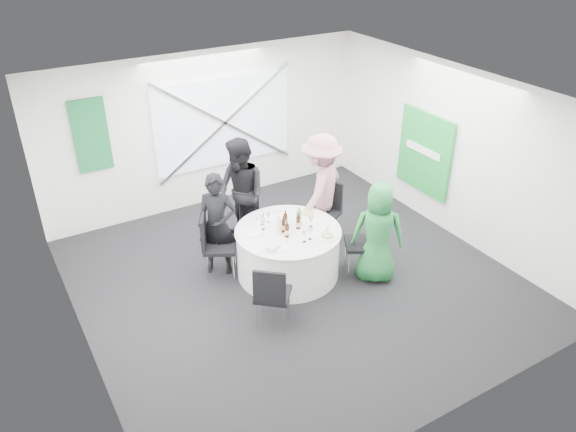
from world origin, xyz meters
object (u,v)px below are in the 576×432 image
banquet_table (288,252)px  person_man_back (241,194)px  person_man_back_left (217,225)px  person_woman_pink (321,189)px  chair_back_right (327,207)px  chair_back (253,217)px  chair_front_right (368,238)px  chair_back_left (213,241)px  person_woman_green (378,233)px  green_water_bottle (299,218)px  clear_water_bottle (279,227)px  chair_front_left (271,292)px

banquet_table → person_man_back: 1.25m
person_man_back_left → person_woman_pink: size_ratio=0.88×
chair_back_right → banquet_table: bearing=-90.0°
banquet_table → chair_back: (-0.04, 1.06, 0.10)m
chair_front_right → person_woman_pink: (-0.05, 1.20, 0.30)m
chair_back → chair_back_left: 1.08m
chair_back_right → person_woman_green: 1.34m
chair_back_left → green_water_bottle: (1.18, -0.47, 0.26)m
banquet_table → clear_water_bottle: (-0.16, -0.02, 0.50)m
chair_back → person_man_back_left: person_man_back_left is taller
green_water_bottle → chair_back_right: bearing=31.2°
chair_front_left → person_woman_green: (1.87, 0.21, 0.20)m
chair_back_right → person_man_back_left: size_ratio=0.62×
banquet_table → person_man_back: person_man_back is taller
banquet_table → chair_back_left: bearing=151.4°
person_man_back_left → green_water_bottle: (1.07, -0.55, 0.07)m
banquet_table → chair_front_right: (1.04, -0.57, 0.23)m
clear_water_bottle → chair_back: bearing=83.8°
chair_back → clear_water_bottle: bearing=-98.4°
chair_back_left → person_woman_pink: bearing=-58.3°
person_woman_pink → person_woman_green: size_ratio=1.18×
person_man_back_left → person_man_back: size_ratio=0.88×
chair_back → person_woman_green: person_woman_green is taller
banquet_table → chair_front_left: (-0.81, -0.95, 0.19)m
chair_front_left → person_man_back_left: person_man_back_left is taller
chair_back → person_man_back_left: (-0.81, -0.46, 0.32)m
banquet_table → chair_front_right: chair_front_right is taller
person_woman_green → clear_water_bottle: person_woman_green is taller
banquet_table → chair_front_right: 1.21m
green_water_bottle → person_man_back: bearing=111.7°
person_woman_pink → person_woman_green: 1.39m
chair_front_right → chair_back_right: bearing=-153.3°
chair_back_left → person_man_back: bearing=-23.5°
chair_front_left → green_water_bottle: 1.48m
person_woman_pink → green_water_bottle: (-0.77, -0.58, -0.04)m
chair_back_right → person_man_back: size_ratio=0.55×
chair_back_left → person_woman_green: size_ratio=0.66×
person_woman_green → green_water_bottle: bearing=-8.6°
clear_water_bottle → person_man_back: bearing=92.3°
person_man_back → person_woman_green: person_man_back is taller
chair_back_left → clear_water_bottle: bearing=-95.3°
person_man_back_left → clear_water_bottle: (0.69, -0.62, 0.08)m
chair_front_left → person_woman_green: size_ratio=0.63×
person_woman_green → chair_back_left: bearing=3.0°
chair_back → clear_water_bottle: clear_water_bottle is taller
clear_water_bottle → chair_front_right: bearing=-24.8°
chair_back_right → person_man_back: 1.43m
banquet_table → chair_back_right: 1.24m
person_woman_green → clear_water_bottle: (-1.22, 0.73, 0.10)m
banquet_table → person_man_back_left: (-0.85, 0.60, 0.42)m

